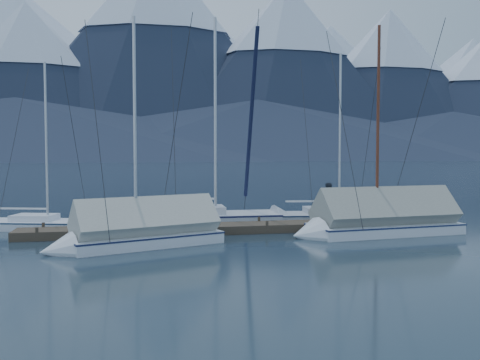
{
  "coord_description": "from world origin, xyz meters",
  "views": [
    {
      "loc": [
        -4.33,
        -18.91,
        3.32
      ],
      "look_at": [
        0.0,
        2.0,
        2.2
      ],
      "focal_mm": 38.0,
      "sensor_mm": 36.0,
      "label": 1
    }
  ],
  "objects_px": {
    "sailboat_open_left": "(57,226)",
    "sailboat_covered_near": "(373,223)",
    "sailboat_open_right": "(348,218)",
    "sailboat_covered_far": "(133,235)",
    "person": "(329,202)",
    "sailboat_open_mid": "(227,220)"
  },
  "relations": [
    {
      "from": "sailboat_open_left",
      "to": "sailboat_covered_near",
      "type": "height_order",
      "value": "sailboat_covered_near"
    },
    {
      "from": "sailboat_open_left",
      "to": "sailboat_open_right",
      "type": "bearing_deg",
      "value": -0.84
    },
    {
      "from": "sailboat_covered_near",
      "to": "sailboat_covered_far",
      "type": "relative_size",
      "value": 1.06
    },
    {
      "from": "sailboat_open_left",
      "to": "sailboat_covered_far",
      "type": "xyz_separation_m",
      "value": [
        3.25,
        -4.92,
        0.3
      ]
    },
    {
      "from": "sailboat_covered_near",
      "to": "sailboat_open_right",
      "type": "bearing_deg",
      "value": 80.59
    },
    {
      "from": "sailboat_open_right",
      "to": "person",
      "type": "distance_m",
      "value": 3.11
    },
    {
      "from": "sailboat_open_mid",
      "to": "person",
      "type": "height_order",
      "value": "sailboat_open_mid"
    },
    {
      "from": "sailboat_open_right",
      "to": "sailboat_covered_near",
      "type": "xyz_separation_m",
      "value": [
        -0.65,
        -3.93,
        0.31
      ]
    },
    {
      "from": "person",
      "to": "sailboat_open_left",
      "type": "bearing_deg",
      "value": 90.37
    },
    {
      "from": "sailboat_open_right",
      "to": "person",
      "type": "xyz_separation_m",
      "value": [
        -1.89,
        -2.25,
        1.04
      ]
    },
    {
      "from": "sailboat_open_left",
      "to": "sailboat_covered_near",
      "type": "relative_size",
      "value": 0.85
    },
    {
      "from": "sailboat_open_mid",
      "to": "sailboat_open_right",
      "type": "height_order",
      "value": "sailboat_open_mid"
    },
    {
      "from": "sailboat_open_right",
      "to": "sailboat_covered_near",
      "type": "distance_m",
      "value": 4.0
    },
    {
      "from": "sailboat_covered_near",
      "to": "sailboat_open_mid",
      "type": "bearing_deg",
      "value": 140.21
    },
    {
      "from": "sailboat_open_left",
      "to": "person",
      "type": "relative_size",
      "value": 4.65
    },
    {
      "from": "sailboat_open_mid",
      "to": "sailboat_covered_far",
      "type": "bearing_deg",
      "value": -130.03
    },
    {
      "from": "sailboat_covered_near",
      "to": "person",
      "type": "height_order",
      "value": "sailboat_covered_near"
    },
    {
      "from": "sailboat_covered_far",
      "to": "person",
      "type": "distance_m",
      "value": 8.78
    },
    {
      "from": "sailboat_open_mid",
      "to": "sailboat_open_right",
      "type": "xyz_separation_m",
      "value": [
        5.92,
        -0.46,
        -0.03
      ]
    },
    {
      "from": "sailboat_open_left",
      "to": "sailboat_open_right",
      "type": "height_order",
      "value": "sailboat_open_right"
    },
    {
      "from": "sailboat_open_right",
      "to": "sailboat_open_left",
      "type": "bearing_deg",
      "value": 179.16
    },
    {
      "from": "sailboat_covered_far",
      "to": "person",
      "type": "height_order",
      "value": "sailboat_covered_far"
    }
  ]
}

